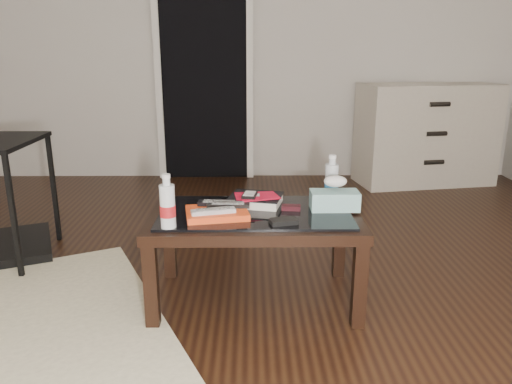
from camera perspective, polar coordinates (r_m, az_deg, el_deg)
ground at (r=2.55m, az=-1.14°, el=-12.20°), size 5.00×5.00×0.00m
doorway at (r=4.73m, az=-5.95°, el=13.88°), size 0.90×0.08×2.07m
coffee_table at (r=2.40m, az=-0.12°, el=-3.65°), size 1.00×0.60×0.46m
dresser at (r=4.81m, az=18.85°, el=6.25°), size 1.27×0.69×0.90m
magazines at (r=2.31m, az=-4.49°, el=-2.41°), size 0.31×0.25×0.03m
remote_silver at (r=2.26m, az=-4.91°, el=-2.16°), size 0.21×0.10×0.02m
remote_black_front at (r=2.34m, az=-3.19°, el=-1.47°), size 0.20×0.05×0.02m
remote_black_back at (r=2.37m, az=-4.25°, el=-1.27°), size 0.20×0.07×0.02m
textbook at (r=2.47m, az=-0.02°, el=-0.90°), size 0.29×0.25×0.05m
dvd_mailers at (r=2.46m, az=-0.17°, el=-0.41°), size 0.20×0.16×0.01m
ipod at (r=2.43m, az=-0.74°, el=-0.32°), size 0.08×0.11×0.02m
flip_phone at (r=2.40m, az=4.03°, el=-1.78°), size 0.09×0.06×0.02m
wallet at (r=2.22m, az=3.17°, el=-3.37°), size 0.13×0.10×0.02m
water_bottle_left at (r=2.17m, az=-10.10°, el=-1.03°), size 0.07×0.07×0.24m
water_bottle_right at (r=2.53m, az=8.64°, el=1.58°), size 0.08×0.08×0.24m
tissue_box at (r=2.42m, az=8.95°, el=-0.94°), size 0.23×0.12×0.09m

